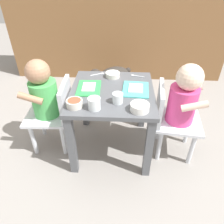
{
  "coord_description": "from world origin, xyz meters",
  "views": [
    {
      "loc": [
        0.06,
        -1.11,
        1.09
      ],
      "look_at": [
        0.0,
        0.0,
        0.29
      ],
      "focal_mm": 33.92,
      "sensor_mm": 36.0,
      "label": 1
    }
  ],
  "objects": [
    {
      "name": "ground_plane",
      "position": [
        0.0,
        0.0,
        0.0
      ],
      "size": [
        7.0,
        7.0,
        0.0
      ],
      "primitive_type": "plane",
      "color": "gray"
    },
    {
      "name": "kitchen_cabinet_back",
      "position": [
        0.0,
        1.25,
        0.51
      ],
      "size": [
        2.25,
        0.37,
        1.02
      ],
      "primitive_type": "cube",
      "color": "brown",
      "rests_on": "ground"
    },
    {
      "name": "dining_table",
      "position": [
        0.0,
        0.0,
        0.36
      ],
      "size": [
        0.5,
        0.53,
        0.45
      ],
      "color": "#515459",
      "rests_on": "ground"
    },
    {
      "name": "seated_child_left",
      "position": [
        -0.41,
        0.0,
        0.4
      ],
      "size": [
        0.29,
        0.29,
        0.64
      ],
      "color": "silver",
      "rests_on": "ground"
    },
    {
      "name": "seated_child_right",
      "position": [
        0.41,
        -0.02,
        0.4
      ],
      "size": [
        0.31,
        0.31,
        0.64
      ],
      "color": "silver",
      "rests_on": "ground"
    },
    {
      "name": "dog",
      "position": [
        -0.05,
        0.67,
        0.21
      ],
      "size": [
        0.4,
        0.3,
        0.31
      ],
      "color": "#332D28",
      "rests_on": "ground"
    },
    {
      "name": "food_tray_left",
      "position": [
        -0.14,
        0.02,
        0.46
      ],
      "size": [
        0.15,
        0.2,
        0.02
      ],
      "color": "green",
      "rests_on": "dining_table"
    },
    {
      "name": "food_tray_right",
      "position": [
        0.14,
        0.02,
        0.46
      ],
      "size": [
        0.17,
        0.2,
        0.02
      ],
      "color": "#4CC6BC",
      "rests_on": "dining_table"
    },
    {
      "name": "water_cup_left",
      "position": [
        -0.08,
        -0.19,
        0.48
      ],
      "size": [
        0.07,
        0.07,
        0.07
      ],
      "color": "white",
      "rests_on": "dining_table"
    },
    {
      "name": "water_cup_right",
      "position": [
        0.04,
        -0.13,
        0.48
      ],
      "size": [
        0.06,
        0.06,
        0.06
      ],
      "color": "white",
      "rests_on": "dining_table"
    },
    {
      "name": "cereal_bowl_right_side",
      "position": [
        0.15,
        -0.2,
        0.47
      ],
      "size": [
        0.1,
        0.1,
        0.04
      ],
      "color": "white",
      "rests_on": "dining_table"
    },
    {
      "name": "veggie_bowl_far",
      "position": [
        -0.19,
        -0.18,
        0.47
      ],
      "size": [
        0.09,
        0.09,
        0.04
      ],
      "color": "silver",
      "rests_on": "dining_table"
    },
    {
      "name": "cereal_bowl_left_side",
      "position": [
        -0.01,
        0.18,
        0.47
      ],
      "size": [
        0.1,
        0.1,
        0.03
      ],
      "color": "silver",
      "rests_on": "dining_table"
    },
    {
      "name": "spoon_by_left_tray",
      "position": [
        0.15,
        0.2,
        0.45
      ],
      "size": [
        0.1,
        0.05,
        0.01
      ],
      "color": "silver",
      "rests_on": "dining_table"
    },
    {
      "name": "spoon_by_right_tray",
      "position": [
        -0.1,
        0.22,
        0.45
      ],
      "size": [
        0.09,
        0.06,
        0.01
      ],
      "color": "silver",
      "rests_on": "dining_table"
    }
  ]
}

